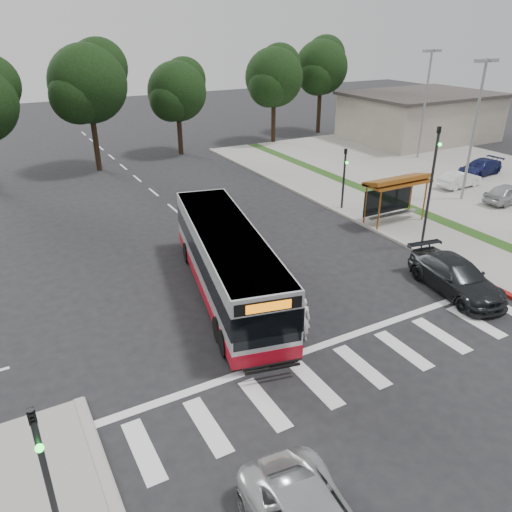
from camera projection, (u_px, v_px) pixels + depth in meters
ground at (287, 303)px, 21.74m from camera, size 140.00×140.00×0.00m
sidewalk_east at (363, 207)px, 32.88m from camera, size 4.00×40.00×0.12m
curb_east at (339, 212)px, 31.99m from camera, size 0.30×40.00×0.15m
curb_east_red at (466, 274)px, 24.08m from camera, size 0.32×6.00×0.15m
parking_lot at (464, 176)px, 39.74m from camera, size 18.00×36.00×0.10m
commercial_building at (420, 118)px, 51.40m from camera, size 14.00×10.00×4.40m
building_roof_cap at (423, 94)px, 50.40m from camera, size 14.60×10.60×0.30m
crosswalk_ladder at (361, 366)px, 17.78m from camera, size 18.00×2.60×0.01m
bus_shelter at (396, 186)px, 29.53m from camera, size 4.20×1.60×2.86m
traffic_signal_sw at (45, 469)px, 10.48m from camera, size 0.18×0.37×4.20m
traffic_signal_ne_tall at (432, 178)px, 25.49m from camera, size 0.18×0.37×6.50m
traffic_signal_ne_short at (344, 173)px, 31.63m from camera, size 0.18×0.37×4.00m
lot_light_front at (477, 112)px, 31.89m from camera, size 1.90×0.35×9.01m
lot_light_mid at (427, 90)px, 42.44m from camera, size 1.90×0.35×9.01m
tree_ne_a at (274, 76)px, 48.31m from camera, size 6.16×5.74×9.30m
tree_ne_b at (321, 66)px, 52.74m from camera, size 6.16×5.74×10.02m
tree_north_a at (89, 82)px, 38.60m from camera, size 6.60×6.15×10.17m
tree_north_b at (178, 90)px, 44.22m from camera, size 5.72×5.33×8.43m
transit_bus at (227, 263)px, 21.95m from camera, size 5.03×12.04×3.04m
pedestrian at (301, 319)px, 18.84m from camera, size 0.82×0.73×1.89m
dark_sedan at (456, 277)px, 22.42m from camera, size 2.96×5.46×1.50m
parked_car_0 at (508, 193)px, 33.35m from camera, size 3.84×1.63×1.29m
parked_car_1 at (460, 179)px, 36.55m from camera, size 3.62×1.38×1.18m
parked_car_3 at (480, 167)px, 39.53m from camera, size 4.35×2.12×1.22m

